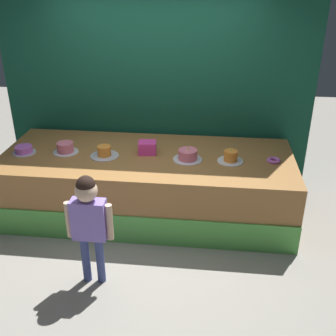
{
  "coord_description": "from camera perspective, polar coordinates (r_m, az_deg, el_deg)",
  "views": [
    {
      "loc": [
        0.73,
        -3.61,
        2.72
      ],
      "look_at": [
        0.28,
        0.41,
        0.73
      ],
      "focal_mm": 43.97,
      "sensor_mm": 36.0,
      "label": 1
    }
  ],
  "objects": [
    {
      "name": "ground_plane",
      "position": [
        4.58,
        -4.1,
        -10.31
      ],
      "size": [
        12.0,
        12.0,
        0.0
      ],
      "primitive_type": "plane",
      "color": "gray"
    },
    {
      "name": "stage_platform",
      "position": [
        4.94,
        -2.86,
        -2.19
      ],
      "size": [
        3.39,
        1.37,
        0.75
      ],
      "color": "#9E6B38",
      "rests_on": "ground_plane"
    },
    {
      "name": "curtain_backdrop",
      "position": [
        5.25,
        -1.78,
        13.58
      ],
      "size": [
        3.93,
        0.08,
        3.15
      ],
      "primitive_type": "cube",
      "color": "#144C38",
      "rests_on": "ground_plane"
    },
    {
      "name": "child_figure",
      "position": [
        3.74,
        -10.94,
        -6.58
      ],
      "size": [
        0.43,
        0.2,
        1.12
      ],
      "color": "#3F4C8C",
      "rests_on": "ground_plane"
    },
    {
      "name": "pink_box",
      "position": [
        4.79,
        -2.88,
        2.84
      ],
      "size": [
        0.22,
        0.18,
        0.15
      ],
      "primitive_type": "cube",
      "rotation": [
        0.0,
        0.0,
        0.11
      ],
      "color": "#E83C9E",
      "rests_on": "stage_platform"
    },
    {
      "name": "donut",
      "position": [
        4.74,
        14.42,
        1.03
      ],
      "size": [
        0.15,
        0.15,
        0.04
      ],
      "primitive_type": "torus",
      "color": "#CC66D8",
      "rests_on": "stage_platform"
    },
    {
      "name": "cake_far_left",
      "position": [
        5.1,
        -19.35,
        2.39
      ],
      "size": [
        0.27,
        0.27,
        0.08
      ],
      "color": "silver",
      "rests_on": "stage_platform"
    },
    {
      "name": "cake_left",
      "position": [
        4.96,
        -14.04,
        2.7
      ],
      "size": [
        0.29,
        0.29,
        0.12
      ],
      "color": "silver",
      "rests_on": "stage_platform"
    },
    {
      "name": "cake_center",
      "position": [
        4.78,
        -8.82,
        2.19
      ],
      "size": [
        0.33,
        0.33,
        0.12
      ],
      "color": "silver",
      "rests_on": "stage_platform"
    },
    {
      "name": "cake_right",
      "position": [
        4.64,
        2.75,
        1.78
      ],
      "size": [
        0.33,
        0.33,
        0.17
      ],
      "color": "silver",
      "rests_on": "stage_platform"
    },
    {
      "name": "cake_far_right",
      "position": [
        4.64,
        8.67,
        1.53
      ],
      "size": [
        0.29,
        0.29,
        0.17
      ],
      "color": "silver",
      "rests_on": "stage_platform"
    }
  ]
}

